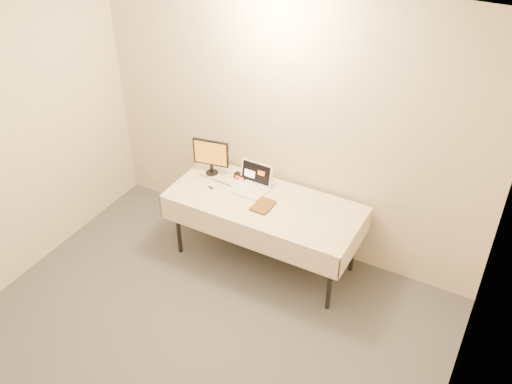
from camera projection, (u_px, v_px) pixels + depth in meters
The scene contains 9 objects.
back_wall at pixel (288, 124), 5.35m from camera, with size 4.00×0.10×2.70m, color beige.
table at pixel (264, 207), 5.41m from camera, with size 1.86×0.81×0.74m.
laptop at pixel (252, 183), 5.53m from camera, with size 0.35×0.30×0.24m.
monitor at pixel (211, 154), 5.65m from camera, with size 0.37×0.15×0.38m.
book at pixel (255, 194), 5.28m from camera, with size 0.17×0.02×0.23m, color #97621B.
alarm_clock at pixel (241, 176), 5.68m from camera, with size 0.14×0.07×0.06m.
clicker at pixel (257, 208), 5.28m from camera, with size 0.04×0.08×0.02m, color silver.
paper_form at pixel (315, 213), 5.23m from camera, with size 0.12×0.31×0.00m, color #AFDDB0.
usb_dongle at pixel (211, 188), 5.56m from camera, with size 0.06×0.02×0.01m, color black.
Camera 1 is at (2.01, -1.80, 3.91)m, focal length 40.00 mm.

